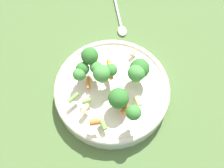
% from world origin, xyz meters
% --- Properties ---
extents(ground_plane, '(3.00, 3.00, 0.00)m').
position_xyz_m(ground_plane, '(0.00, 0.00, 0.00)').
color(ground_plane, '#4C6B38').
extents(bowl, '(0.28, 0.28, 0.05)m').
position_xyz_m(bowl, '(0.00, 0.00, 0.03)').
color(bowl, silver).
rests_on(bowl, ground_plane).
extents(pasta_salad, '(0.19, 0.20, 0.08)m').
position_xyz_m(pasta_salad, '(-0.01, 0.00, 0.09)').
color(pasta_salad, '#8CB766').
rests_on(pasta_salad, bowl).
extents(spoon, '(0.03, 0.16, 0.01)m').
position_xyz_m(spoon, '(-0.06, -0.22, 0.01)').
color(spoon, silver).
rests_on(spoon, ground_plane).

